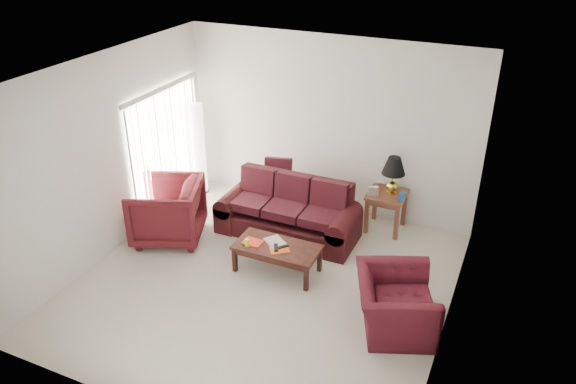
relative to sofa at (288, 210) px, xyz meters
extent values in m
plane|color=beige|center=(0.22, -1.33, -0.46)|extent=(5.00, 5.00, 0.00)
cube|color=silver|center=(-2.20, -0.03, 0.62)|extent=(0.10, 2.00, 2.16)
cube|color=black|center=(-0.48, 0.69, 0.28)|extent=(0.50, 0.33, 0.48)
cube|color=silver|center=(1.19, 0.65, 0.28)|extent=(0.17, 0.11, 0.16)
cylinder|color=#184C9F|center=(1.65, 0.66, 0.27)|extent=(0.10, 0.10, 0.15)
cube|color=silver|center=(1.21, 1.02, 0.28)|extent=(0.17, 0.19, 0.05)
imported|color=#471015|center=(-1.69, -0.86, 0.03)|extent=(1.38, 1.36, 0.97)
imported|color=#440F1A|center=(2.13, -1.46, -0.10)|extent=(1.29, 1.37, 0.71)
cube|color=red|center=(-0.08, -1.05, -0.02)|extent=(0.29, 0.22, 0.02)
cube|color=beige|center=(0.21, -0.91, -0.02)|extent=(0.39, 0.37, 0.02)
cube|color=#EA541B|center=(0.35, -1.06, -0.02)|extent=(0.34, 0.32, 0.02)
cube|color=black|center=(0.30, -1.07, 0.00)|extent=(0.14, 0.19, 0.02)
cube|color=black|center=(0.38, -1.00, 0.00)|extent=(0.14, 0.16, 0.02)
cylinder|color=yellow|center=(-0.12, -1.16, 0.03)|extent=(0.09, 0.09, 0.12)
camera|label=1|loc=(3.18, -7.08, 4.36)|focal=35.00mm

